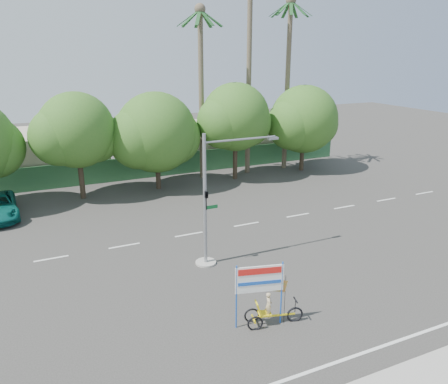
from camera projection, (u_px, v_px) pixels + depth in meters
name	position (u px, v px, depth m)	size (l,w,h in m)	color
ground	(286.00, 289.00, 20.84)	(120.00, 120.00, 0.00)	#33302D
fence	(158.00, 166.00, 39.15)	(38.00, 0.08, 2.00)	#336B3D
building_left	(34.00, 155.00, 38.81)	(12.00, 8.00, 4.00)	#B6A790
building_right	(219.00, 141.00, 45.95)	(14.00, 8.00, 3.60)	#B6A790
tree_left	(76.00, 133.00, 32.10)	(6.66, 5.60, 8.07)	#473828
tree_center	(156.00, 135.00, 34.64)	(7.62, 6.40, 7.85)	#473828
tree_right	(235.00, 120.00, 37.16)	(6.90, 5.80, 8.36)	#473828
tree_far_right	(303.00, 121.00, 40.09)	(7.38, 6.20, 7.94)	#473828
palm_tall	(249.00, 55.00, 37.65)	(3.73, 3.79, 17.45)	#70604C
palm_mid	(288.00, 67.00, 39.55)	(3.73, 3.79, 15.45)	#70604C
palm_short	(201.00, 75.00, 36.37)	(3.73, 3.79, 14.45)	#70604C
traffic_signal	(211.00, 211.00, 22.53)	(4.72, 1.10, 7.00)	gray
trike_billboard	(266.00, 300.00, 17.77)	(2.84, 1.08, 2.86)	black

